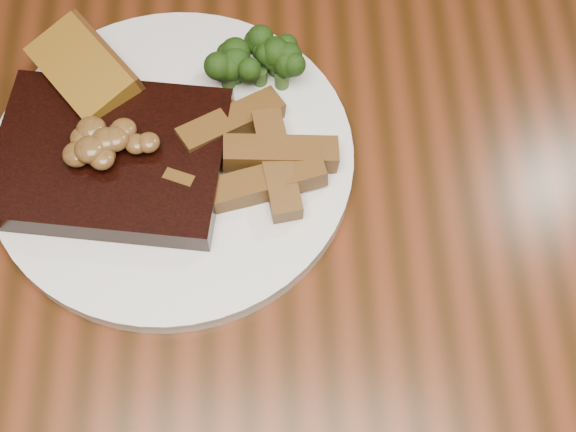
% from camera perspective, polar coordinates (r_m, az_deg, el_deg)
% --- Properties ---
extents(dining_table, '(1.60, 0.90, 0.75)m').
position_cam_1_polar(dining_table, '(0.75, -1.41, -4.94)').
color(dining_table, '#4B200F').
rests_on(dining_table, ground).
extents(plate, '(0.36, 0.36, 0.01)m').
position_cam_1_polar(plate, '(0.70, -8.19, 4.00)').
color(plate, silver).
rests_on(plate, dining_table).
extents(steak, '(0.21, 0.17, 0.03)m').
position_cam_1_polar(steak, '(0.69, -12.48, 4.01)').
color(steak, black).
rests_on(steak, plate).
extents(steak_bone, '(0.13, 0.03, 0.02)m').
position_cam_1_polar(steak_bone, '(0.66, -12.74, -1.05)').
color(steak_bone, '#B8A88E').
rests_on(steak_bone, plate).
extents(mushroom_pile, '(0.07, 0.07, 0.03)m').
position_cam_1_polar(mushroom_pile, '(0.67, -12.88, 5.55)').
color(mushroom_pile, brown).
rests_on(mushroom_pile, steak).
extents(garlic_bread, '(0.10, 0.11, 0.02)m').
position_cam_1_polar(garlic_bread, '(0.74, -14.08, 9.07)').
color(garlic_bread, brown).
rests_on(garlic_bread, plate).
extents(potato_wedges, '(0.12, 0.12, 0.02)m').
position_cam_1_polar(potato_wedges, '(0.68, -1.89, 5.06)').
color(potato_wedges, brown).
rests_on(potato_wedges, plate).
extents(broccoli_cluster, '(0.07, 0.07, 0.04)m').
position_cam_1_polar(broccoli_cluster, '(0.71, -2.33, 10.03)').
color(broccoli_cluster, '#17330B').
rests_on(broccoli_cluster, plate).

